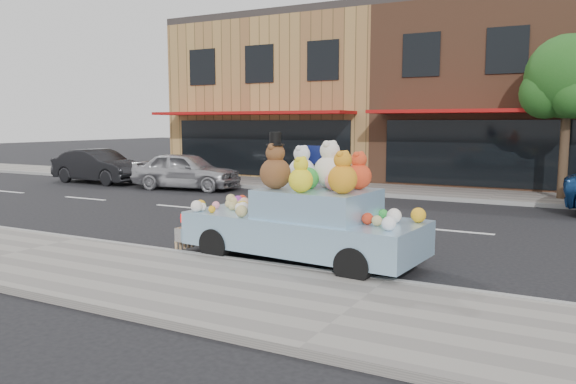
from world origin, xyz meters
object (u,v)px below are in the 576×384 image
Objects in this scene: car_silver at (186,171)px; street_tree at (569,84)px; car_dark at (99,166)px; art_car at (304,218)px.

street_tree is at bearing -84.82° from car_silver.
car_silver is at bearing -88.00° from car_dark.
street_tree is 13.35m from car_silver.
car_dark is 0.92× the size of art_car.
car_silver is 0.97× the size of car_dark.
car_silver is (-12.69, -2.89, -2.99)m from street_tree.
art_car is at bearing -109.48° from street_tree.
car_dark is (-17.29, -2.82, -2.99)m from street_tree.
car_silver is 4.61m from car_dark.
street_tree is at bearing 75.75° from art_car.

